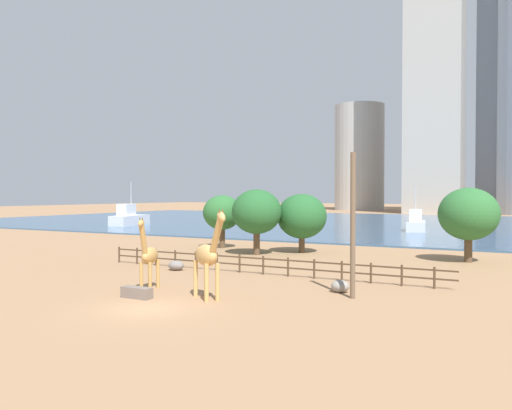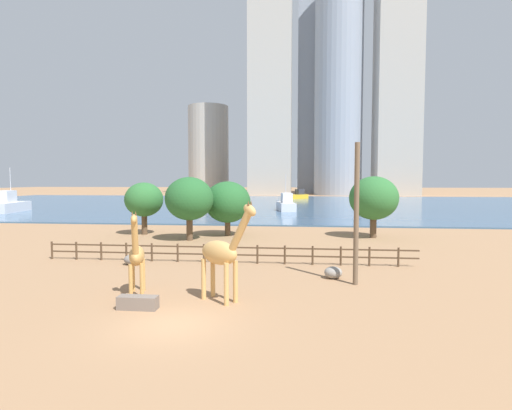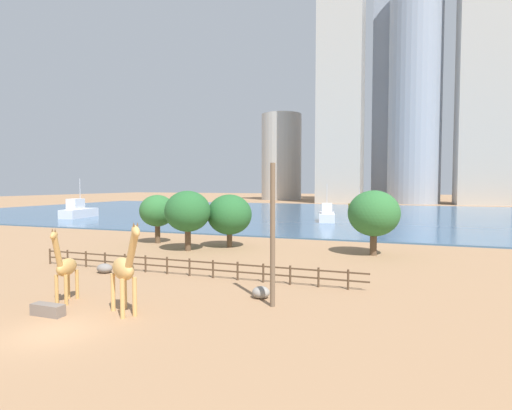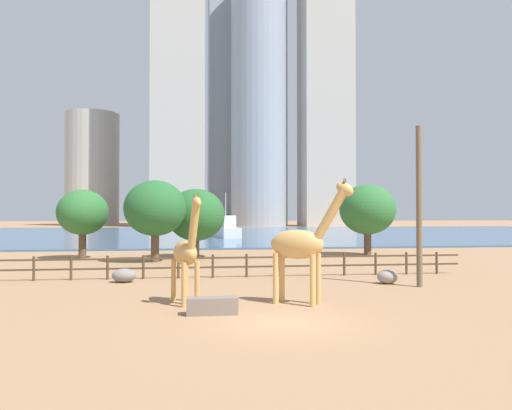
{
  "view_description": "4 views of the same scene",
  "coord_description": "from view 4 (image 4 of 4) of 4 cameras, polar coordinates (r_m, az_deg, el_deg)",
  "views": [
    {
      "loc": [
        15.96,
        -19.06,
        5.6
      ],
      "look_at": [
        -3.71,
        18.58,
        4.71
      ],
      "focal_mm": 35.0,
      "sensor_mm": 36.0,
      "label": 1
    },
    {
      "loc": [
        4.99,
        -15.28,
        5.85
      ],
      "look_at": [
        0.9,
        23.28,
        3.36
      ],
      "focal_mm": 28.0,
      "sensor_mm": 36.0,
      "label": 2
    },
    {
      "loc": [
        14.57,
        -13.62,
        6.69
      ],
      "look_at": [
        -0.13,
        27.75,
        4.45
      ],
      "focal_mm": 28.0,
      "sensor_mm": 36.0,
      "label": 3
    },
    {
      "loc": [
        -3.1,
        -15.92,
        3.5
      ],
      "look_at": [
        1.02,
        13.31,
        4.09
      ],
      "focal_mm": 35.0,
      "sensor_mm": 36.0,
      "label": 4
    }
  ],
  "objects": [
    {
      "name": "enclosure_fence",
      "position": [
        28.19,
        -2.29,
        -6.74
      ],
      "size": [
        26.12,
        0.14,
        1.3
      ],
      "color": "#4C3826",
      "rests_on": "ground"
    },
    {
      "name": "harbor_water",
      "position": [
        93.03,
        -6.11,
        -3.24
      ],
      "size": [
        180.0,
        86.0,
        0.2
      ],
      "primitive_type": "cube",
      "color": "#3D6084",
      "rests_on": "ground"
    },
    {
      "name": "tree_left_small",
      "position": [
        41.3,
        -6.89,
        -1.15
      ],
      "size": [
        4.77,
        4.77,
        5.66
      ],
      "color": "brown",
      "rests_on": "ground"
    },
    {
      "name": "skyline_tower_needle",
      "position": [
        178.79,
        -3.7,
        12.78
      ],
      "size": [
        10.59,
        13.84,
        93.04
      ],
      "primitive_type": "cube",
      "color": "#939EAD",
      "rests_on": "ground"
    },
    {
      "name": "boat_sailboat",
      "position": [
        117.32,
        -4.08,
        -2.29
      ],
      "size": [
        6.33,
        6.04,
        5.8
      ],
      "rotation": [
        0.0,
        0.0,
        3.88
      ],
      "color": "gold",
      "rests_on": "harbor_water"
    },
    {
      "name": "feeding_trough",
      "position": [
        17.95,
        -5.04,
        -11.42
      ],
      "size": [
        1.8,
        0.6,
        0.6
      ],
      "primitive_type": "cube",
      "color": "#72665B",
      "rests_on": "ground"
    },
    {
      "name": "skyline_block_right",
      "position": [
        161.53,
        0.38,
        12.73
      ],
      "size": [
        17.84,
        17.84,
        84.47
      ],
      "primitive_type": "cylinder",
      "color": "#939EAD",
      "rests_on": "ground"
    },
    {
      "name": "boulder_by_pole",
      "position": [
        26.49,
        14.79,
        -7.94
      ],
      "size": [
        1.05,
        0.94,
        0.71
      ],
      "primitive_type": "ellipsoid",
      "color": "gray",
      "rests_on": "ground"
    },
    {
      "name": "boat_ferry",
      "position": [
        73.18,
        -3.38,
        -2.87
      ],
      "size": [
        3.9,
        7.69,
        6.6
      ],
      "rotation": [
        0.0,
        0.0,
        1.75
      ],
      "color": "silver",
      "rests_on": "harbor_water"
    },
    {
      "name": "skyline_block_central",
      "position": [
        177.54,
        -18.2,
        3.88
      ],
      "size": [
        17.65,
        17.65,
        37.76
      ],
      "primitive_type": "cylinder",
      "color": "#B7B2A8",
      "rests_on": "ground"
    },
    {
      "name": "skyline_block_left",
      "position": [
        157.64,
        -8.91,
        14.45
      ],
      "size": [
        15.74,
        15.47,
        91.68
      ],
      "primitive_type": "cube",
      "color": "#B7B2A8",
      "rests_on": "ground"
    },
    {
      "name": "tree_right_tall",
      "position": [
        44.24,
        12.62,
        -0.52
      ],
      "size": [
        4.83,
        4.83,
        6.17
      ],
      "color": "brown",
      "rests_on": "ground"
    },
    {
      "name": "tree_left_large",
      "position": [
        37.88,
        -11.45,
        -0.39
      ],
      "size": [
        4.61,
        4.61,
        6.09
      ],
      "color": "brown",
      "rests_on": "ground"
    },
    {
      "name": "skyline_tower_glass",
      "position": [
        164.51,
        7.92,
        14.82
      ],
      "size": [
        15.33,
        13.37,
        97.48
      ],
      "primitive_type": "cube",
      "color": "#B7B2A8",
      "rests_on": "ground"
    },
    {
      "name": "tree_center_broad",
      "position": [
        42.15,
        -19.2,
        -0.83
      ],
      "size": [
        4.02,
        4.02,
        5.53
      ],
      "color": "brown",
      "rests_on": "ground"
    },
    {
      "name": "utility_pole",
      "position": [
        25.61,
        18.14,
        -0.12
      ],
      "size": [
        0.28,
        0.28,
        7.87
      ],
      "primitive_type": "cylinder",
      "color": "brown",
      "rests_on": "ground"
    },
    {
      "name": "ground_plane",
      "position": [
        96.03,
        -6.17,
        -3.23
      ],
      "size": [
        400.0,
        400.0,
        0.0
      ],
      "primitive_type": "plane",
      "color": "#9E7551"
    },
    {
      "name": "boulder_near_fence",
      "position": [
        27.03,
        -14.85,
        -7.79
      ],
      "size": [
        1.24,
        0.95,
        0.71
      ],
      "primitive_type": "ellipsoid",
      "color": "gray",
      "rests_on": "ground"
    },
    {
      "name": "giraffe_companion",
      "position": [
        19.7,
        5.24,
        -4.49
      ],
      "size": [
        3.23,
        2.46,
        4.93
      ],
      "rotation": [
        0.0,
        0.0,
        5.69
      ],
      "color": "tan",
      "rests_on": "ground"
    },
    {
      "name": "giraffe_tall",
      "position": [
        19.8,
        -7.98,
        -5.43
      ],
      "size": [
        1.33,
        2.62,
        4.36
      ],
      "rotation": [
        0.0,
        0.0,
        5.04
      ],
      "color": "tan",
      "rests_on": "ground"
    }
  ]
}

